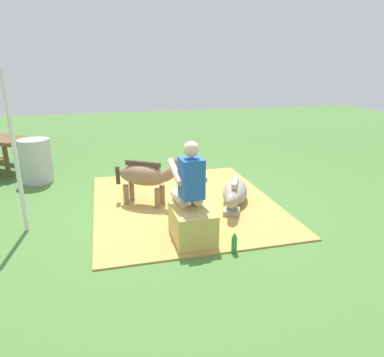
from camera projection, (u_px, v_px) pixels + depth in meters
ground_plane at (178, 210)px, 5.68m from camera, size 24.00×24.00×0.00m
hay_patch at (184, 203)px, 5.95m from camera, size 3.45×2.95×0.02m
hay_bale at (192, 224)px, 4.66m from camera, size 0.72×0.51×0.45m
person_seated at (189, 184)px, 4.65m from camera, size 0.68×0.45×1.33m
pony_standing at (148, 175)px, 5.70m from camera, size 0.88×1.19×0.88m
pony_lying at (234, 194)px, 5.85m from camera, size 1.32×0.83×0.42m
soda_bottle at (234, 243)px, 4.38m from camera, size 0.07×0.07×0.28m
water_barrel at (36, 161)px, 6.89m from camera, size 0.59×0.59×0.85m
tent_pole_left at (15, 155)px, 4.67m from camera, size 0.06×0.06×2.20m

